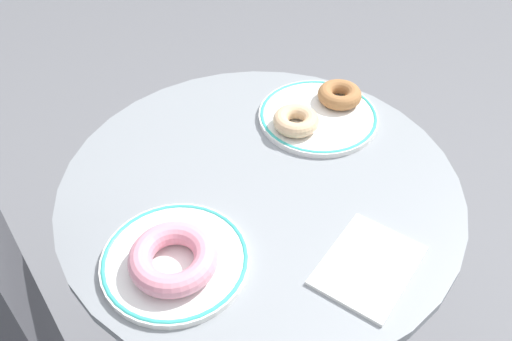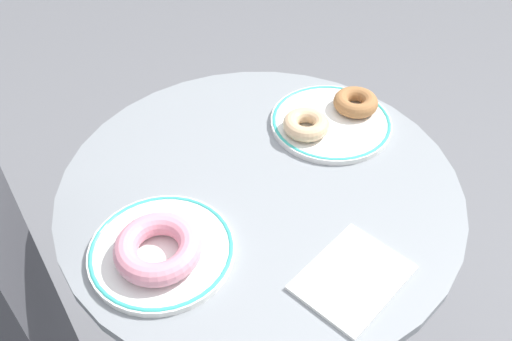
% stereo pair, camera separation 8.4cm
% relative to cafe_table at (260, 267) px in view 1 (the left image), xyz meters
% --- Properties ---
extents(cafe_table, '(0.64, 0.64, 0.73)m').
position_rel_cafe_table_xyz_m(cafe_table, '(0.00, 0.00, 0.00)').
color(cafe_table, gray).
rests_on(cafe_table, ground).
extents(plate_left, '(0.21, 0.21, 0.01)m').
position_rel_cafe_table_xyz_m(plate_left, '(-0.19, -0.02, 0.23)').
color(plate_left, white).
rests_on(plate_left, cafe_table).
extents(plate_right, '(0.21, 0.21, 0.01)m').
position_rel_cafe_table_xyz_m(plate_right, '(0.19, 0.04, 0.23)').
color(plate_right, white).
rests_on(plate_right, cafe_table).
extents(donut_pink_frosted, '(0.16, 0.16, 0.03)m').
position_rel_cafe_table_xyz_m(donut_pink_frosted, '(-0.20, -0.03, 0.25)').
color(donut_pink_frosted, pink).
rests_on(donut_pink_frosted, plate_left).
extents(donut_cinnamon, '(0.09, 0.09, 0.03)m').
position_rel_cafe_table_xyz_m(donut_cinnamon, '(0.25, 0.03, 0.24)').
color(donut_cinnamon, '#A36B3D').
rests_on(donut_cinnamon, plate_right).
extents(donut_glazed, '(0.10, 0.10, 0.03)m').
position_rel_cafe_table_xyz_m(donut_glazed, '(0.14, 0.04, 0.24)').
color(donut_glazed, '#E0B789').
rests_on(donut_glazed, plate_right).
extents(paper_napkin, '(0.16, 0.13, 0.01)m').
position_rel_cafe_table_xyz_m(paper_napkin, '(-0.02, -0.22, 0.22)').
color(paper_napkin, white).
rests_on(paper_napkin, cafe_table).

